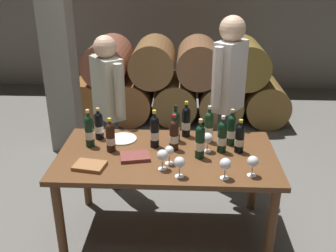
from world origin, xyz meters
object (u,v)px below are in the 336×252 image
at_px(tasting_notebook, 135,157).
at_px(serving_plate, 122,139).
at_px(wine_glass_5, 169,151).
at_px(leather_ledger, 90,166).
at_px(wine_bottle_2, 89,131).
at_px(wine_bottle_6, 99,125).
at_px(sommelier_presenting, 229,90).
at_px(wine_glass_2, 179,163).
at_px(wine_bottle_9, 231,130).
at_px(wine_glass_0, 162,156).
at_px(wine_bottle_1, 209,127).
at_px(wine_glass_1, 208,139).
at_px(wine_bottle_0, 155,131).
at_px(wine_bottle_3, 110,137).
at_px(wine_glass_4, 225,164).
at_px(dining_table, 167,164).
at_px(wine_bottle_10, 222,137).
at_px(wine_glass_3, 253,162).
at_px(wine_bottle_5, 240,138).
at_px(wine_bottle_4, 176,126).
at_px(wine_bottle_7, 186,121).
at_px(wine_bottle_11, 174,135).
at_px(taster_seated_left, 109,102).

distance_m(tasting_notebook, serving_plate, 0.35).
relative_size(wine_glass_5, leather_ledger, 0.66).
distance_m(wine_bottle_2, wine_bottle_6, 0.15).
relative_size(wine_bottle_6, sommelier_presenting, 0.16).
xyz_separation_m(wine_glass_2, leather_ledger, (-0.65, 0.10, -0.09)).
xyz_separation_m(wine_bottle_9, wine_glass_0, (-0.53, -0.43, -0.02)).
bearing_deg(wine_bottle_1, wine_glass_1, -95.84).
height_order(wine_bottle_0, wine_bottle_3, wine_bottle_0).
distance_m(wine_bottle_9, wine_glass_4, 0.54).
xyz_separation_m(wine_bottle_9, wine_glass_4, (-0.09, -0.53, -0.02)).
xyz_separation_m(wine_glass_5, sommelier_presenting, (0.51, 0.90, 0.18)).
xyz_separation_m(dining_table, wine_bottle_10, (0.43, 0.06, 0.22)).
bearing_deg(wine_bottle_10, wine_glass_3, -63.03).
bearing_deg(wine_bottle_5, wine_glass_3, -82.69).
relative_size(wine_bottle_2, tasting_notebook, 1.43).
relative_size(dining_table, wine_bottle_1, 5.40).
distance_m(wine_bottle_9, sommelier_presenting, 0.58).
distance_m(wine_bottle_4, wine_bottle_7, 0.13).
xyz_separation_m(wine_bottle_3, wine_bottle_11, (0.49, 0.05, 0.01)).
bearing_deg(wine_glass_3, wine_bottle_7, 125.98).
xyz_separation_m(wine_bottle_2, wine_glass_0, (0.61, -0.35, -0.03)).
height_order(dining_table, wine_bottle_0, wine_bottle_0).
height_order(wine_bottle_6, wine_bottle_7, wine_bottle_7).
height_order(wine_bottle_2, wine_bottle_7, wine_bottle_2).
distance_m(wine_glass_5, leather_ledger, 0.59).
bearing_deg(wine_glass_3, wine_bottle_3, 162.45).
bearing_deg(wine_bottle_2, dining_table, -10.02).
distance_m(wine_bottle_0, wine_bottle_3, 0.35).
height_order(wine_bottle_5, taster_seated_left, taster_seated_left).
height_order(wine_bottle_1, wine_bottle_10, wine_bottle_1).
relative_size(wine_bottle_6, wine_glass_1, 1.73).
relative_size(wine_bottle_0, wine_bottle_5, 1.15).
xyz_separation_m(wine_bottle_7, sommelier_presenting, (0.39, 0.41, 0.15)).
xyz_separation_m(wine_bottle_6, wine_glass_0, (0.56, -0.49, -0.01)).
relative_size(wine_bottle_10, wine_glass_2, 1.98).
xyz_separation_m(wine_glass_1, sommelier_presenting, (0.22, 0.69, 0.17)).
bearing_deg(wine_bottle_11, wine_bottle_3, -174.50).
bearing_deg(wine_bottle_7, wine_bottle_4, -131.36).
bearing_deg(sommelier_presenting, taster_seated_left, -178.46).
bearing_deg(wine_bottle_2, serving_plate, 27.70).
height_order(wine_bottle_7, sommelier_presenting, sommelier_presenting).
relative_size(dining_table, wine_bottle_10, 5.60).
relative_size(wine_glass_3, sommelier_presenting, 0.09).
bearing_deg(dining_table, wine_bottle_1, 35.47).
height_order(wine_glass_1, wine_glass_3, wine_glass_1).
height_order(wine_bottle_4, wine_glass_4, wine_bottle_4).
height_order(dining_table, wine_glass_1, wine_glass_1).
bearing_deg(wine_bottle_6, wine_bottle_2, -107.39).
relative_size(dining_table, wine_bottle_0, 5.39).
xyz_separation_m(wine_bottle_11, wine_glass_1, (0.26, -0.02, -0.02)).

